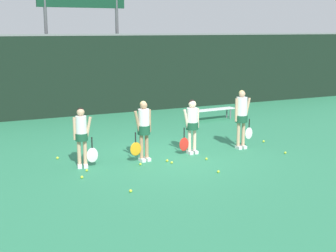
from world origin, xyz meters
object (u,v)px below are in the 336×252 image
Objects in this scene: player_1 at (144,126)px; player_0 at (82,133)px; tennis_ball_10 at (57,158)px; player_2 at (192,122)px; tennis_ball_4 at (82,177)px; tennis_ball_2 at (218,172)px; tennis_ball_6 at (206,159)px; tennis_ball_0 at (131,191)px; tennis_ball_11 at (94,153)px; tennis_ball_8 at (140,164)px; tennis_ball_5 at (264,141)px; tennis_ball_1 at (285,153)px; tennis_ball_3 at (172,162)px; scoreboard at (82,5)px; bench_courtside at (212,111)px; player_3 at (242,114)px; tennis_ball_7 at (167,161)px; tennis_ball_9 at (87,170)px.

player_0 is at bearing 168.83° from player_1.
player_2 is at bearing -15.76° from tennis_ball_10.
player_0 is at bearing 73.55° from tennis_ball_4.
tennis_ball_2 is at bearing -41.12° from tennis_ball_10.
player_1 is at bearing 157.89° from tennis_ball_6.
player_1 is 23.65× the size of tennis_ball_0.
player_0 is 1.57m from tennis_ball_11.
tennis_ball_10 is (-1.90, 1.54, 0.00)m from tennis_ball_8.
tennis_ball_1 is at bearing -101.03° from tennis_ball_5.
player_0 is at bearing 101.02° from tennis_ball_0.
tennis_ball_11 is at bearing 132.27° from tennis_ball_3.
tennis_ball_0 is (0.46, -2.37, -0.89)m from player_0.
scoreboard is 10.48m from tennis_ball_6.
tennis_ball_4 reaches higher than tennis_ball_8.
player_3 reaches higher than bench_courtside.
tennis_ball_10 reaches higher than tennis_ball_8.
scoreboard is 9.66m from player_0.
scoreboard is 83.52× the size of tennis_ball_7.
tennis_ball_10 is (-6.21, 2.25, 0.00)m from tennis_ball_1.
scoreboard is 11.31m from tennis_ball_1.
tennis_ball_6 is (1.04, -0.09, 0.00)m from tennis_ball_3.
tennis_ball_3 is (-3.47, 0.49, -0.00)m from tennis_ball_1.
scoreboard is at bearing 84.05° from tennis_ball_8.
player_1 reaches higher than tennis_ball_0.
tennis_ball_0 is 1.09× the size of tennis_ball_8.
tennis_ball_2 is at bearing -122.59° from bench_courtside.
tennis_ball_5 is (2.76, 0.24, -0.91)m from player_2.
tennis_ball_8 is 1.46m from tennis_ball_9.
tennis_ball_10 is 1.06× the size of tennis_ball_11.
tennis_ball_11 is at bearing 123.35° from player_1.
tennis_ball_8 is at bearing -132.10° from player_1.
tennis_ball_0 is at bearing -63.01° from tennis_ball_4.
scoreboard is 9.38m from player_2.
tennis_ball_6 is at bearing -157.44° from player_3.
player_2 is 2.09m from tennis_ball_8.
tennis_ball_4 is at bearing -171.71° from player_3.
tennis_ball_6 is (0.92, -9.39, -4.56)m from scoreboard.
player_3 is at bearing -12.06° from tennis_ball_10.
player_0 reaches higher than tennis_ball_11.
tennis_ball_3 is 0.99× the size of tennis_ball_9.
tennis_ball_5 is 2.90m from tennis_ball_6.
player_0 is 1.00× the size of player_2.
bench_courtside is 31.00× the size of tennis_ball_1.
tennis_ball_4 is at bearing 177.61° from tennis_ball_1.
player_1 is at bearing -94.58° from scoreboard.
tennis_ball_9 is (0.26, 0.51, -0.00)m from tennis_ball_4.
player_1 is 4.45m from tennis_ball_5.
tennis_ball_6 is 4.20m from tennis_ball_10.
tennis_ball_9 is at bearing 178.22° from tennis_ball_7.
tennis_ball_3 is at bearing -167.97° from player_3.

